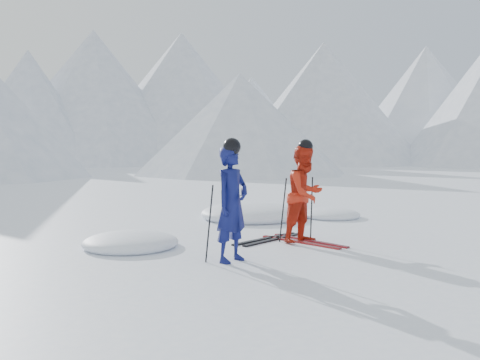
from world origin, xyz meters
TOP-DOWN VIEW (x-y plane):
  - ground at (0.00, 0.00)m, footprint 160.00×160.00m
  - mountain_range at (5.71, 35.31)m, footprint 106.15×62.94m
  - skier_blue at (-2.95, -0.83)m, footprint 0.72×0.58m
  - skier_red at (-1.01, -0.31)m, footprint 0.91×0.75m
  - pole_blue_left at (-3.25, -0.68)m, footprint 0.12×0.08m
  - pole_blue_right at (-2.70, -0.58)m, footprint 0.12×0.07m
  - pole_red_left at (-1.31, -0.06)m, footprint 0.12×0.09m
  - pole_red_right at (-0.71, -0.16)m, footprint 0.12×0.08m
  - ski_worn_left at (-1.13, -0.31)m, footprint 0.36×1.69m
  - ski_worn_right at (-0.89, -0.31)m, footprint 0.24×1.70m
  - ski_loose_a at (-1.43, 0.31)m, footprint 1.68×0.44m
  - ski_loose_b at (-1.33, 0.16)m, footprint 1.67×0.50m
  - snow_lumps at (-0.52, 2.23)m, footprint 6.96×3.63m

SIDE VIEW (x-z plane):
  - ground at x=0.00m, z-range 0.00..0.00m
  - snow_lumps at x=-0.52m, z-range -0.26..0.26m
  - ski_worn_left at x=-1.13m, z-range 0.00..0.03m
  - ski_worn_right at x=-0.89m, z-range 0.00..0.03m
  - ski_loose_a at x=-1.43m, z-range 0.00..0.03m
  - ski_loose_b at x=-1.33m, z-range 0.00..0.03m
  - pole_blue_left at x=-3.25m, z-range 0.00..1.14m
  - pole_blue_right at x=-2.70m, z-range 0.00..1.14m
  - pole_red_left at x=-1.31m, z-range 0.00..1.15m
  - pole_red_right at x=-0.71m, z-range 0.00..1.15m
  - skier_blue at x=-2.95m, z-range 0.00..1.71m
  - skier_red at x=-1.01m, z-range 0.00..1.72m
  - mountain_range at x=5.71m, z-range -1.04..14.49m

